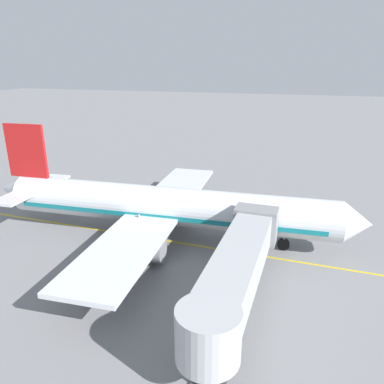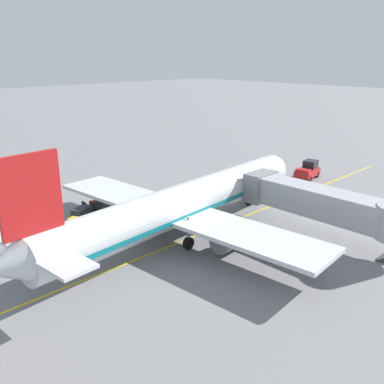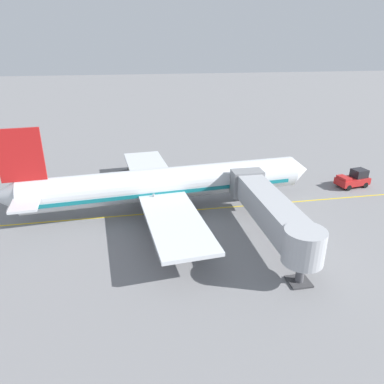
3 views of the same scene
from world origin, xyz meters
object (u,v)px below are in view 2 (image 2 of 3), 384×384
Objects in this scene: parked_airliner at (182,205)px; baggage_cart_second_in_train at (82,213)px; baggage_tug_lead at (71,227)px; baggage_tug_trailing at (91,208)px; jet_bridge at (323,203)px; pushback_tractor at (308,171)px; baggage_cart_front at (102,206)px; ground_crew_wing_walker at (114,221)px.

baggage_cart_second_in_train is (-9.84, -5.08, -2.24)m from parked_airliner.
baggage_tug_lead is 1.08× the size of baggage_tug_trailing.
jet_bridge is 24.10m from baggage_tug_trailing.
pushback_tractor is 1.59× the size of baggage_cart_front.
jet_bridge is (9.34, 9.22, 0.27)m from parked_airliner.
parked_airliner is at bearing 43.75° from baggage_tug_lead.
baggage_tug_trailing is at bearing 124.88° from baggage_cart_second_in_train.
baggage_tug_trailing is at bearing -148.42° from jet_bridge.
baggage_tug_lead and baggage_tug_trailing have the same top height.
baggage_cart_front is 1.00× the size of baggage_cart_second_in_train.
jet_bridge is 6.01× the size of baggage_tug_lead.
ground_crew_wing_walker is at bearing -96.14° from pushback_tractor.
baggage_cart_front is 2.68m from baggage_cart_second_in_train.
jet_bridge is at bearing 30.75° from baggage_cart_front.
parked_airliner is 26.41m from pushback_tractor.
jet_bridge is at bearing 44.23° from baggage_tug_lead.
pushback_tractor is at bearing 73.73° from baggage_tug_trailing.
baggage_cart_front is (-7.80, -28.64, -0.15)m from pushback_tractor.
jet_bridge is 9.85× the size of ground_crew_wing_walker.
parked_airliner is at bearing -84.69° from pushback_tractor.
baggage_tug_lead is 5.61m from baggage_cart_front.
baggage_cart_second_in_train is at bearing -81.50° from baggage_cart_front.
parked_airliner is 2.24× the size of jet_bridge.
baggage_cart_front is (0.83, 0.90, 0.24)m from baggage_tug_trailing.
baggage_tug_lead is 4.11m from ground_crew_wing_walker.
baggage_cart_second_in_train is 4.30m from ground_crew_wing_walker.
baggage_cart_front is 4.80m from ground_crew_wing_walker.
jet_bridge is at bearing 41.27° from ground_crew_wing_walker.
baggage_tug_trailing is at bearing -132.73° from baggage_cart_front.
ground_crew_wing_walker is at bearing -6.84° from baggage_tug_trailing.
baggage_cart_second_in_train is at bearing -55.12° from baggage_tug_trailing.
jet_bridge is 6.49× the size of baggage_tug_trailing.
baggage_cart_front is (-19.57, -11.64, -2.51)m from jet_bridge.
ground_crew_wing_walker reaches higher than baggage_tug_lead.
parked_airliner is 22.10× the size of ground_crew_wing_walker.
ground_crew_wing_walker is at bearing -18.73° from baggage_cart_front.
baggage_tug_trailing is at bearing 173.16° from ground_crew_wing_walker.
baggage_tug_lead is at bearing -64.34° from baggage_cart_front.
baggage_tug_lead is at bearing -99.06° from pushback_tractor.
pushback_tractor reaches higher than ground_crew_wing_walker.
baggage_tug_lead is 3.15m from baggage_cart_second_in_train.
pushback_tractor is at bearing 74.77° from baggage_cart_front.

